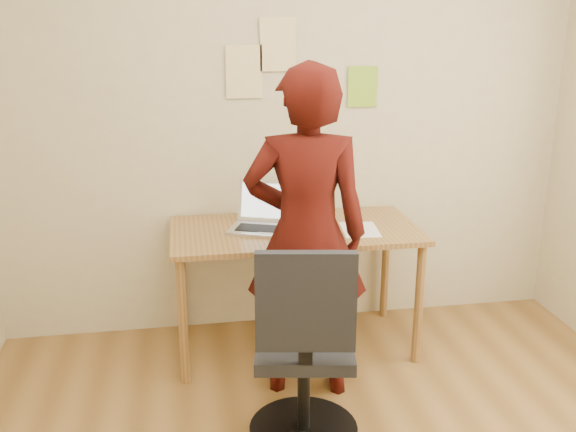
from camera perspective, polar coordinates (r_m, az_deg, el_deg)
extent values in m
cube|color=beige|center=(3.88, -0.10, 9.31)|extent=(3.50, 0.04, 2.70)
cube|color=olive|center=(3.64, 0.61, -1.33)|extent=(1.40, 0.70, 0.03)
cylinder|color=olive|center=(3.45, -9.31, -9.28)|extent=(0.05, 0.05, 0.71)
cylinder|color=olive|center=(3.68, 11.55, -7.70)|extent=(0.05, 0.05, 0.71)
cylinder|color=olive|center=(4.00, -9.42, -5.49)|extent=(0.05, 0.05, 0.71)
cylinder|color=olive|center=(4.20, 8.65, -4.35)|extent=(0.05, 0.05, 0.71)
cube|color=#BABAC2|center=(3.60, -2.38, -1.21)|extent=(0.41, 0.35, 0.02)
cube|color=black|center=(3.59, -2.38, -1.06)|extent=(0.31, 0.23, 0.00)
cube|color=#BABAC2|center=(3.70, -1.83, 1.36)|extent=(0.35, 0.19, 0.24)
cube|color=white|center=(3.70, -1.83, 1.36)|extent=(0.30, 0.16, 0.19)
cube|color=white|center=(3.64, 6.42, -1.19)|extent=(0.23, 0.30, 0.00)
cube|color=black|center=(3.48, 4.51, -1.93)|extent=(0.07, 0.12, 0.01)
cube|color=#3F4C59|center=(3.48, 4.51, -1.85)|extent=(0.06, 0.10, 0.00)
cube|color=#EDCE8E|center=(3.79, -3.92, 12.65)|extent=(0.21, 0.00, 0.30)
cube|color=#EDCE8E|center=(3.80, -0.90, 15.00)|extent=(0.21, 0.00, 0.30)
cube|color=#86B829|center=(3.93, 6.65, 11.36)|extent=(0.18, 0.00, 0.24)
cube|color=black|center=(2.97, 1.44, -11.52)|extent=(0.50, 0.50, 0.06)
cube|color=black|center=(2.64, 1.60, -7.65)|extent=(0.42, 0.12, 0.44)
cube|color=black|center=(2.75, 1.56, -11.83)|extent=(0.07, 0.05, 0.12)
cylinder|color=black|center=(3.09, 1.41, -15.38)|extent=(0.06, 0.06, 0.44)
cylinder|color=black|center=(3.20, 1.38, -18.44)|extent=(0.51, 0.51, 0.03)
imported|color=#390B07|center=(3.19, 1.61, -1.70)|extent=(0.68, 0.51, 1.70)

